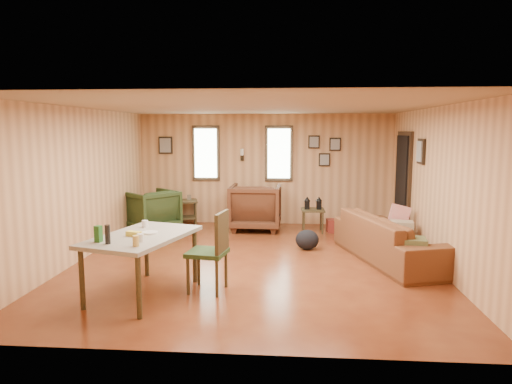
{
  "coord_description": "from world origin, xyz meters",
  "views": [
    {
      "loc": [
        0.57,
        -6.93,
        2.05
      ],
      "look_at": [
        0.0,
        0.4,
        1.05
      ],
      "focal_mm": 32.0,
      "sensor_mm": 36.0,
      "label": 1
    }
  ],
  "objects_px": {
    "recliner_brown": "(256,205)",
    "recliner_green": "(151,208)",
    "sofa": "(392,231)",
    "end_table": "(185,208)",
    "side_table": "(313,208)",
    "dining_table": "(141,240)"
  },
  "relations": [
    {
      "from": "end_table",
      "to": "dining_table",
      "type": "height_order",
      "value": "dining_table"
    },
    {
      "from": "recliner_brown",
      "to": "sofa",
      "type": "bearing_deg",
      "value": 138.99
    },
    {
      "from": "end_table",
      "to": "dining_table",
      "type": "xyz_separation_m",
      "value": [
        0.45,
        -4.21,
        0.32
      ]
    },
    {
      "from": "sofa",
      "to": "dining_table",
      "type": "distance_m",
      "value": 3.88
    },
    {
      "from": "sofa",
      "to": "end_table",
      "type": "height_order",
      "value": "sofa"
    },
    {
      "from": "end_table",
      "to": "side_table",
      "type": "height_order",
      "value": "side_table"
    },
    {
      "from": "side_table",
      "to": "dining_table",
      "type": "bearing_deg",
      "value": -121.35
    },
    {
      "from": "recliner_green",
      "to": "side_table",
      "type": "xyz_separation_m",
      "value": [
        3.29,
        0.1,
        0.03
      ]
    },
    {
      "from": "recliner_brown",
      "to": "end_table",
      "type": "xyz_separation_m",
      "value": [
        -1.56,
        0.32,
        -0.14
      ]
    },
    {
      "from": "recliner_brown",
      "to": "recliner_green",
      "type": "height_order",
      "value": "recliner_brown"
    },
    {
      "from": "recliner_green",
      "to": "dining_table",
      "type": "xyz_separation_m",
      "value": [
        1.01,
        -3.65,
        0.24
      ]
    },
    {
      "from": "end_table",
      "to": "recliner_brown",
      "type": "bearing_deg",
      "value": -11.5
    },
    {
      "from": "recliner_green",
      "to": "recliner_brown",
      "type": "bearing_deg",
      "value": 138.13
    },
    {
      "from": "end_table",
      "to": "side_table",
      "type": "relative_size",
      "value": 0.93
    },
    {
      "from": "sofa",
      "to": "recliner_green",
      "type": "distance_m",
      "value": 4.81
    },
    {
      "from": "recliner_brown",
      "to": "dining_table",
      "type": "height_order",
      "value": "recliner_brown"
    },
    {
      "from": "sofa",
      "to": "recliner_green",
      "type": "relative_size",
      "value": 2.63
    },
    {
      "from": "recliner_brown",
      "to": "dining_table",
      "type": "distance_m",
      "value": 4.05
    },
    {
      "from": "dining_table",
      "to": "recliner_brown",
      "type": "bearing_deg",
      "value": 89.67
    },
    {
      "from": "sofa",
      "to": "end_table",
      "type": "bearing_deg",
      "value": 41.74
    },
    {
      "from": "sofa",
      "to": "recliner_green",
      "type": "bearing_deg",
      "value": 51.03
    },
    {
      "from": "recliner_green",
      "to": "dining_table",
      "type": "relative_size",
      "value": 0.55
    }
  ]
}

